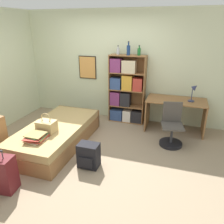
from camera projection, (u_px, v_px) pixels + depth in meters
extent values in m
plane|color=gray|center=(85.00, 149.00, 4.25)|extent=(14.00, 14.00, 0.00)
cube|color=beige|center=(112.00, 67.00, 5.32)|extent=(10.00, 0.06, 2.60)
cube|color=black|center=(88.00, 67.00, 5.48)|extent=(0.46, 0.02, 0.57)
cube|color=#DB994C|center=(87.00, 68.00, 5.47)|extent=(0.42, 0.01, 0.53)
cube|color=olive|center=(57.00, 138.00, 4.37)|extent=(1.04, 2.08, 0.27)
cube|color=tan|center=(56.00, 128.00, 4.29)|extent=(1.01, 2.05, 0.14)
cube|color=olive|center=(79.00, 116.00, 5.25)|extent=(1.04, 0.04, 0.42)
cube|color=tan|center=(47.00, 126.00, 3.97)|extent=(0.33, 0.24, 0.21)
torus|color=tan|center=(46.00, 118.00, 3.91)|extent=(0.20, 0.02, 0.20)
cube|color=beige|center=(36.00, 140.00, 3.71)|extent=(0.34, 0.36, 0.02)
cube|color=#B2382D|center=(37.00, 138.00, 3.72)|extent=(0.31, 0.34, 0.02)
cube|color=#99894C|center=(37.00, 137.00, 3.72)|extent=(0.32, 0.33, 0.02)
cube|color=#427A4C|center=(36.00, 137.00, 3.70)|extent=(0.29, 0.33, 0.01)
cube|color=#B2382D|center=(35.00, 136.00, 3.69)|extent=(0.34, 0.40, 0.01)
cube|color=#427A4C|center=(35.00, 135.00, 3.69)|extent=(0.24, 0.28, 0.02)
cube|color=#99894C|center=(36.00, 134.00, 3.70)|extent=(0.30, 0.29, 0.01)
cylinder|color=#2D2D33|center=(2.00, 155.00, 2.96)|extent=(0.01, 0.01, 0.12)
cube|color=olive|center=(111.00, 88.00, 5.31)|extent=(0.02, 0.31, 1.62)
cube|color=olive|center=(144.00, 91.00, 5.08)|extent=(0.02, 0.31, 1.62)
cube|color=olive|center=(129.00, 88.00, 5.33)|extent=(0.85, 0.01, 1.62)
cube|color=olive|center=(126.00, 120.00, 5.49)|extent=(0.81, 0.31, 0.02)
cube|color=olive|center=(127.00, 106.00, 5.34)|extent=(0.81, 0.31, 0.02)
cube|color=olive|center=(127.00, 90.00, 5.19)|extent=(0.81, 0.31, 0.02)
cube|color=olive|center=(128.00, 73.00, 5.04)|extent=(0.81, 0.31, 0.02)
cube|color=olive|center=(128.00, 55.00, 4.90)|extent=(0.81, 0.31, 0.02)
cube|color=#334C84|center=(117.00, 114.00, 5.49)|extent=(0.30, 0.23, 0.27)
cube|color=silver|center=(127.00, 115.00, 5.41)|extent=(0.20, 0.23, 0.27)
cube|color=#232328|center=(137.00, 116.00, 5.34)|extent=(0.25, 0.23, 0.29)
cube|color=#7A336B|center=(116.00, 98.00, 5.34)|extent=(0.24, 0.23, 0.33)
cube|color=#232328|center=(126.00, 99.00, 5.27)|extent=(0.23, 0.23, 0.33)
cube|color=#334C84|center=(116.00, 83.00, 5.20)|extent=(0.25, 0.23, 0.27)
cube|color=gold|center=(128.00, 82.00, 5.11)|extent=(0.24, 0.23, 0.34)
cube|color=#B2382D|center=(138.00, 84.00, 5.05)|extent=(0.21, 0.23, 0.30)
cube|color=#7A336B|center=(116.00, 65.00, 5.05)|extent=(0.25, 0.23, 0.31)
cube|color=beige|center=(129.00, 66.00, 4.96)|extent=(0.31, 0.23, 0.28)
cylinder|color=#B7BCC1|center=(118.00, 51.00, 4.95)|extent=(0.07, 0.07, 0.14)
cylinder|color=#B7BCC1|center=(118.00, 47.00, 4.92)|extent=(0.03, 0.03, 0.04)
cylinder|color=#232328|center=(118.00, 46.00, 4.91)|extent=(0.03, 0.03, 0.02)
cylinder|color=navy|center=(128.00, 50.00, 4.81)|extent=(0.08, 0.08, 0.21)
cylinder|color=navy|center=(129.00, 44.00, 4.76)|extent=(0.03, 0.03, 0.07)
cylinder|color=#232328|center=(129.00, 42.00, 4.75)|extent=(0.04, 0.04, 0.02)
cylinder|color=#1E6B2D|center=(139.00, 52.00, 4.81)|extent=(0.07, 0.07, 0.15)
cylinder|color=#1E6B2D|center=(139.00, 47.00, 4.77)|extent=(0.03, 0.03, 0.05)
cylinder|color=#232328|center=(139.00, 46.00, 4.76)|extent=(0.03, 0.03, 0.02)
cube|color=olive|center=(177.00, 100.00, 4.74)|extent=(1.27, 0.66, 0.02)
cube|color=olive|center=(147.00, 113.00, 5.05)|extent=(0.03, 0.62, 0.70)
cube|color=olive|center=(204.00, 119.00, 4.70)|extent=(0.03, 0.62, 0.70)
cylinder|color=navy|center=(191.00, 101.00, 4.65)|extent=(0.14, 0.14, 0.02)
cylinder|color=navy|center=(192.00, 94.00, 4.59)|extent=(0.02, 0.02, 0.27)
cone|color=navy|center=(195.00, 87.00, 4.52)|extent=(0.15, 0.12, 0.15)
cylinder|color=black|center=(171.00, 144.00, 4.37)|extent=(0.45, 0.45, 0.06)
cylinder|color=#333338|center=(171.00, 136.00, 4.31)|extent=(0.05, 0.05, 0.40)
cube|color=#47423D|center=(172.00, 126.00, 4.23)|extent=(0.48, 0.48, 0.03)
cube|color=#47423D|center=(172.00, 112.00, 4.32)|extent=(0.37, 0.11, 0.42)
cube|color=black|center=(89.00, 155.00, 3.66)|extent=(0.35, 0.24, 0.42)
cube|color=black|center=(86.00, 163.00, 3.56)|extent=(0.24, 0.03, 0.19)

